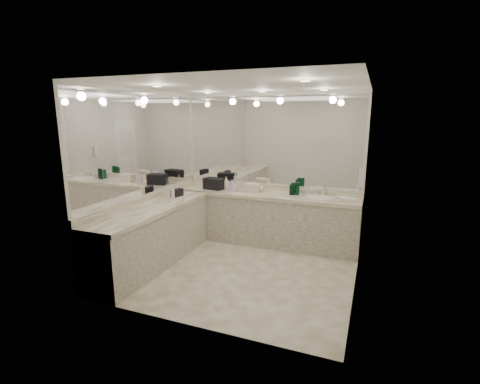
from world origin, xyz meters
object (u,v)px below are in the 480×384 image
at_px(black_toiletry_bag, 214,184).
at_px(cream_cosmetic_case, 254,188).
at_px(sink, 321,198).
at_px(soap_bottle_b, 232,185).
at_px(soap_bottle_a, 226,183).
at_px(soap_bottle_c, 260,187).
at_px(wall_phone, 361,178).
at_px(hand_towel, 348,199).

distance_m(black_toiletry_bag, cream_cosmetic_case, 0.75).
bearing_deg(black_toiletry_bag, sink, 0.44).
relative_size(cream_cosmetic_case, soap_bottle_b, 1.22).
height_order(soap_bottle_a, soap_bottle_b, soap_bottle_a).
distance_m(black_toiletry_bag, soap_bottle_c, 0.86).
xyz_separation_m(sink, soap_bottle_c, (-1.07, 0.06, 0.09)).
xyz_separation_m(black_toiletry_bag, soap_bottle_c, (0.86, 0.08, -0.02)).
bearing_deg(black_toiletry_bag, soap_bottle_a, 20.83).
relative_size(wall_phone, soap_bottle_c, 1.47).
bearing_deg(soap_bottle_a, soap_bottle_b, -36.72).
xyz_separation_m(soap_bottle_a, soap_bottle_c, (0.65, 0.00, -0.03)).
bearing_deg(sink, black_toiletry_bag, -179.56).
bearing_deg(wall_phone, soap_bottle_c, 161.37).
bearing_deg(hand_towel, soap_bottle_a, 178.11).
height_order(black_toiletry_bag, hand_towel, black_toiletry_bag).
bearing_deg(cream_cosmetic_case, soap_bottle_a, 179.47).
bearing_deg(hand_towel, cream_cosmetic_case, 178.75).
xyz_separation_m(sink, black_toiletry_bag, (-1.93, -0.01, 0.11)).
height_order(sink, black_toiletry_bag, black_toiletry_bag).
distance_m(soap_bottle_a, soap_bottle_c, 0.65).
distance_m(hand_towel, soap_bottle_a, 2.15).
xyz_separation_m(wall_phone, soap_bottle_c, (-1.67, 0.56, -0.37)).
bearing_deg(soap_bottle_a, wall_phone, -13.64).
distance_m(black_toiletry_bag, hand_towel, 2.35).
bearing_deg(soap_bottle_a, sink, -2.14).
bearing_deg(soap_bottle_b, soap_bottle_c, 15.36).
height_order(black_toiletry_bag, cream_cosmetic_case, black_toiletry_bag).
xyz_separation_m(soap_bottle_a, soap_bottle_b, (0.17, -0.13, -0.01)).
bearing_deg(soap_bottle_c, hand_towel, -2.72).
bearing_deg(sink, soap_bottle_c, 176.55).
distance_m(wall_phone, cream_cosmetic_case, 1.90).
bearing_deg(black_toiletry_bag, hand_towel, 0.20).
relative_size(black_toiletry_bag, hand_towel, 1.54).
height_order(soap_bottle_b, soap_bottle_c, soap_bottle_b).
bearing_deg(wall_phone, cream_cosmetic_case, 163.48).
height_order(black_toiletry_bag, soap_bottle_c, black_toiletry_bag).
bearing_deg(hand_towel, soap_bottle_b, -178.27).
bearing_deg(hand_towel, black_toiletry_bag, -179.80).
bearing_deg(wall_phone, soap_bottle_b, 168.59).
relative_size(soap_bottle_b, soap_bottle_c, 1.27).
height_order(black_toiletry_bag, soap_bottle_b, soap_bottle_b).
bearing_deg(black_toiletry_bag, wall_phone, -10.85).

